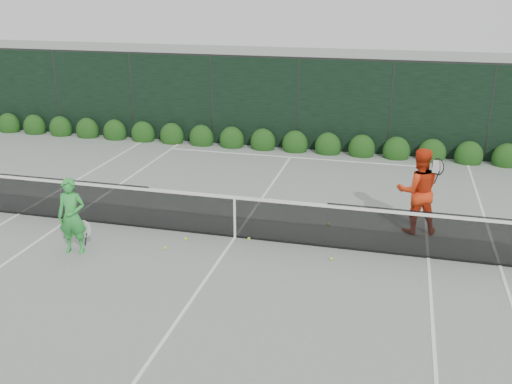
# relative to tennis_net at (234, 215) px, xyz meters

# --- Properties ---
(ground) EXTENTS (80.00, 80.00, 0.00)m
(ground) POSITION_rel_tennis_net_xyz_m (0.02, 0.00, -0.53)
(ground) COLOR gray
(ground) RESTS_ON ground
(tennis_net) EXTENTS (12.90, 0.10, 1.07)m
(tennis_net) POSITION_rel_tennis_net_xyz_m (0.00, 0.00, 0.00)
(tennis_net) COLOR #0F2F1F
(tennis_net) RESTS_ON ground
(player_woman) EXTENTS (0.67, 0.47, 1.60)m
(player_woman) POSITION_rel_tennis_net_xyz_m (-3.01, -1.49, 0.27)
(player_woman) COLOR green
(player_woman) RESTS_ON ground
(player_man) EXTENTS (1.10, 0.94, 1.95)m
(player_man) POSITION_rel_tennis_net_xyz_m (3.86, 1.32, 0.45)
(player_man) COLOR red
(player_man) RESTS_ON ground
(court_lines) EXTENTS (11.03, 23.83, 0.01)m
(court_lines) POSITION_rel_tennis_net_xyz_m (0.02, 0.00, -0.53)
(court_lines) COLOR white
(court_lines) RESTS_ON ground
(windscreen_fence) EXTENTS (32.00, 21.07, 3.06)m
(windscreen_fence) POSITION_rel_tennis_net_xyz_m (0.02, -2.71, 0.98)
(windscreen_fence) COLOR black
(windscreen_fence) RESTS_ON ground
(hedge_row) EXTENTS (31.66, 0.65, 0.94)m
(hedge_row) POSITION_rel_tennis_net_xyz_m (0.02, 7.15, -0.30)
(hedge_row) COLOR #15330D
(hedge_row) RESTS_ON ground
(tennis_balls) EXTENTS (3.53, 2.17, 0.07)m
(tennis_balls) POSITION_rel_tennis_net_xyz_m (0.46, -0.16, -0.50)
(tennis_balls) COLOR #C0EE35
(tennis_balls) RESTS_ON ground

